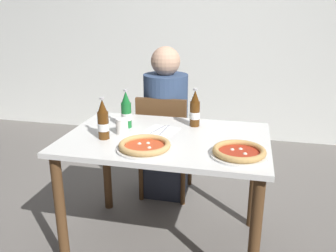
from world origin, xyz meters
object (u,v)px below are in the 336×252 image
chair_behind_table (164,141)px  pizza_margherita_near (145,146)px  beer_bottle_right (195,110)px  beer_bottle_center (126,112)px  dining_table_main (166,154)px  beer_bottle_left (103,121)px  napkin_with_cutlery (161,130)px  paper_cup (122,126)px  pizza_marinara_far (239,152)px  diner_seated (166,127)px

chair_behind_table → pizza_margherita_near: bearing=95.9°
beer_bottle_right → beer_bottle_center: bearing=-163.4°
dining_table_main → beer_bottle_left: bearing=-162.0°
beer_bottle_right → napkin_with_cutlery: (-0.18, -0.14, -0.10)m
chair_behind_table → napkin_with_cutlery: 0.59m
beer_bottle_center → paper_cup: bearing=-82.8°
chair_behind_table → beer_bottle_right: size_ratio=3.44×
chair_behind_table → pizza_marinara_far: chair_behind_table is taller
diner_seated → beer_bottle_right: 0.58m
beer_bottle_left → beer_bottle_center: same height
paper_cup → chair_behind_table: bearing=80.0°
beer_bottle_left → pizza_margherita_near: bearing=-22.2°
beer_bottle_center → napkin_with_cutlery: (0.23, -0.02, -0.10)m
pizza_margherita_near → pizza_marinara_far: 0.50m
diner_seated → beer_bottle_center: diner_seated is taller
dining_table_main → paper_cup: (-0.27, -0.01, 0.16)m
napkin_with_cutlery → paper_cup: 0.25m
dining_table_main → napkin_with_cutlery: size_ratio=5.62×
pizza_margherita_near → paper_cup: (-0.21, 0.21, 0.03)m
dining_table_main → pizza_marinara_far: (0.43, -0.20, 0.14)m
pizza_margherita_near → beer_bottle_left: (-0.28, 0.11, 0.08)m
diner_seated → beer_bottle_left: size_ratio=4.89×
pizza_marinara_far → napkin_with_cutlery: 0.57m
chair_behind_table → beer_bottle_center: beer_bottle_center is taller
napkin_with_cutlery → dining_table_main: bearing=-61.4°
beer_bottle_left → paper_cup: size_ratio=2.60×
chair_behind_table → beer_bottle_left: bearing=74.9°
pizza_marinara_far → dining_table_main: bearing=155.5°
pizza_margherita_near → pizza_marinara_far: same height
beer_bottle_center → beer_bottle_right: bearing=16.6°
chair_behind_table → beer_bottle_left: 0.83m
beer_bottle_right → paper_cup: (-0.40, -0.25, -0.06)m
beer_bottle_left → napkin_with_cutlery: bearing=35.3°
dining_table_main → beer_bottle_right: size_ratio=4.86×
dining_table_main → napkin_with_cutlery: napkin_with_cutlery is taller
pizza_marinara_far → beer_bottle_center: 0.79m
dining_table_main → pizza_margherita_near: size_ratio=3.97×
diner_seated → beer_bottle_left: (-0.19, -0.77, 0.27)m
diner_seated → beer_bottle_right: bearing=-55.3°
beer_bottle_left → paper_cup: (0.08, 0.10, -0.06)m
dining_table_main → diner_seated: size_ratio=0.99×
napkin_with_cutlery → beer_bottle_left: bearing=-144.7°
pizza_margherita_near → paper_cup: paper_cup is taller
pizza_margherita_near → beer_bottle_left: 0.31m
beer_bottle_center → napkin_with_cutlery: bearing=-4.5°
diner_seated → napkin_with_cutlery: (0.11, -0.56, 0.17)m
beer_bottle_center → paper_cup: beer_bottle_center is taller
napkin_with_cutlery → pizza_marinara_far: bearing=-31.1°
dining_table_main → pizza_margherita_near: 0.27m
pizza_margherita_near → pizza_marinara_far: (0.50, 0.03, 0.00)m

